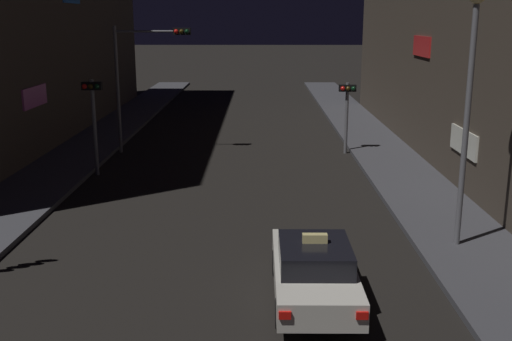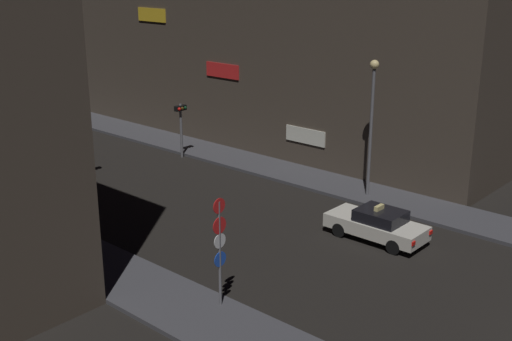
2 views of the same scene
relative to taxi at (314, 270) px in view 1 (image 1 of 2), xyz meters
The scene contains 7 objects.
sidewalk_left 20.11m from the taxi, 119.03° to the left, with size 3.03×60.26×0.17m, color #424247.
sidewalk_right 18.18m from the taxi, 75.22° to the left, with size 3.03×60.26×0.17m, color #424247.
taxi is the anchor object (origin of this frame).
traffic_light_overhead 17.63m from the taxi, 112.98° to the left, with size 3.61×0.42×5.98m.
traffic_light_left_kerb 14.14m from the taxi, 124.83° to the left, with size 0.80×0.42×3.94m.
traffic_light_right_kerb 16.11m from the taxi, 79.67° to the left, with size 0.80×0.42×3.38m.
street_lamp_near_block 6.63m from the taxi, 36.52° to the left, with size 0.45×0.45×6.95m.
Camera 1 is at (1.33, -2.40, 6.31)m, focal length 42.78 mm.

